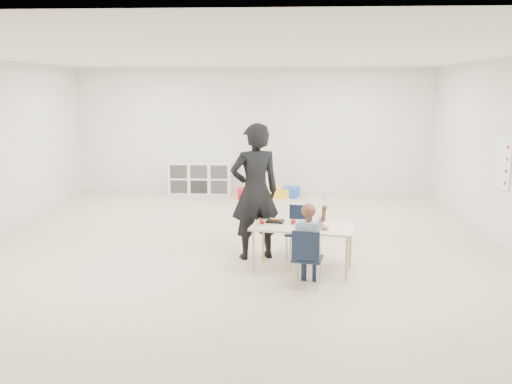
{
  "coord_description": "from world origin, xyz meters",
  "views": [
    {
      "loc": [
        0.67,
        -7.69,
        2.35
      ],
      "look_at": [
        0.28,
        0.09,
        0.85
      ],
      "focal_mm": 38.0,
      "sensor_mm": 36.0,
      "label": 1
    }
  ],
  "objects_px": {
    "table": "(303,248)",
    "child": "(308,241)",
    "chair_near": "(307,257)",
    "adult": "(255,192)",
    "cubby_shelf": "(200,178)"
  },
  "relations": [
    {
      "from": "chair_near",
      "to": "adult",
      "type": "distance_m",
      "value": 1.4
    },
    {
      "from": "chair_near",
      "to": "adult",
      "type": "xyz_separation_m",
      "value": [
        -0.69,
        1.07,
        0.59
      ]
    },
    {
      "from": "table",
      "to": "chair_near",
      "type": "height_order",
      "value": "chair_near"
    },
    {
      "from": "child",
      "to": "cubby_shelf",
      "type": "height_order",
      "value": "child"
    },
    {
      "from": "adult",
      "to": "table",
      "type": "bearing_deg",
      "value": 122.3
    },
    {
      "from": "child",
      "to": "cubby_shelf",
      "type": "distance_m",
      "value": 6.14
    },
    {
      "from": "adult",
      "to": "cubby_shelf",
      "type": "bearing_deg",
      "value": -92.06
    },
    {
      "from": "child",
      "to": "adult",
      "type": "relative_size",
      "value": 0.6
    },
    {
      "from": "table",
      "to": "cubby_shelf",
      "type": "bearing_deg",
      "value": 124.01
    },
    {
      "from": "table",
      "to": "adult",
      "type": "distance_m",
      "value": 1.04
    },
    {
      "from": "cubby_shelf",
      "to": "adult",
      "type": "relative_size",
      "value": 0.74
    },
    {
      "from": "cubby_shelf",
      "to": "adult",
      "type": "xyz_separation_m",
      "value": [
        1.48,
        -4.66,
        0.6
      ]
    },
    {
      "from": "table",
      "to": "child",
      "type": "xyz_separation_m",
      "value": [
        0.04,
        -0.57,
        0.26
      ]
    },
    {
      "from": "child",
      "to": "table",
      "type": "bearing_deg",
      "value": 105.33
    },
    {
      "from": "chair_near",
      "to": "table",
      "type": "bearing_deg",
      "value": 105.33
    }
  ]
}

